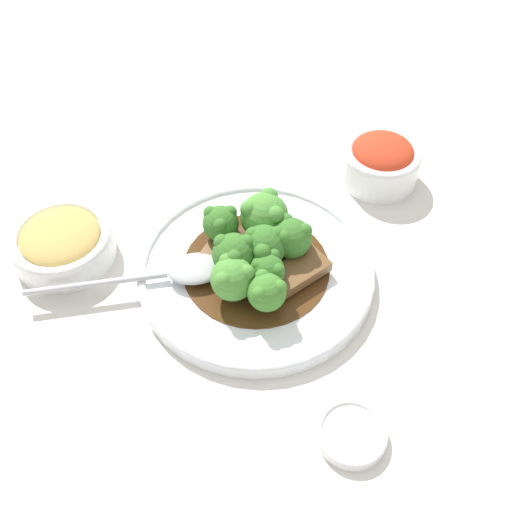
# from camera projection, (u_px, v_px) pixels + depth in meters

# --- Properties ---
(ground_plane) EXTENTS (4.00, 4.00, 0.00)m
(ground_plane) POSITION_uv_depth(u_px,v_px,m) (256.00, 275.00, 0.67)
(ground_plane) COLOR silver
(main_plate) EXTENTS (0.26, 0.26, 0.02)m
(main_plate) POSITION_uv_depth(u_px,v_px,m) (256.00, 270.00, 0.67)
(main_plate) COLOR white
(main_plate) RESTS_ON ground_plane
(beef_strip_0) EXTENTS (0.05, 0.05, 0.01)m
(beef_strip_0) POSITION_uv_depth(u_px,v_px,m) (246.00, 245.00, 0.67)
(beef_strip_0) COLOR brown
(beef_strip_0) RESTS_ON main_plate
(beef_strip_1) EXTENTS (0.05, 0.06, 0.01)m
(beef_strip_1) POSITION_uv_depth(u_px,v_px,m) (212.00, 258.00, 0.66)
(beef_strip_1) COLOR brown
(beef_strip_1) RESTS_ON main_plate
(beef_strip_2) EXTENTS (0.05, 0.07, 0.01)m
(beef_strip_2) POSITION_uv_depth(u_px,v_px,m) (299.00, 271.00, 0.64)
(beef_strip_2) COLOR brown
(beef_strip_2) RESTS_ON main_plate
(broccoli_floret_0) EXTENTS (0.05, 0.05, 0.05)m
(broccoli_floret_0) POSITION_uv_depth(u_px,v_px,m) (233.00, 278.00, 0.61)
(broccoli_floret_0) COLOR #7FA84C
(broccoli_floret_0) RESTS_ON main_plate
(broccoli_floret_1) EXTENTS (0.05, 0.05, 0.05)m
(broccoli_floret_1) POSITION_uv_depth(u_px,v_px,m) (265.00, 248.00, 0.64)
(broccoli_floret_1) COLOR #8EB756
(broccoli_floret_1) RESTS_ON main_plate
(broccoli_floret_2) EXTENTS (0.05, 0.05, 0.06)m
(broccoli_floret_2) POSITION_uv_depth(u_px,v_px,m) (264.00, 215.00, 0.66)
(broccoli_floret_2) COLOR #7FA84C
(broccoli_floret_2) RESTS_ON main_plate
(broccoli_floret_3) EXTENTS (0.04, 0.04, 0.05)m
(broccoli_floret_3) POSITION_uv_depth(u_px,v_px,m) (267.00, 292.00, 0.60)
(broccoli_floret_3) COLOR #8EB756
(broccoli_floret_3) RESTS_ON main_plate
(broccoli_floret_4) EXTENTS (0.04, 0.04, 0.05)m
(broccoli_floret_4) POSITION_uv_depth(u_px,v_px,m) (221.00, 223.00, 0.66)
(broccoli_floret_4) COLOR #8EB756
(broccoli_floret_4) RESTS_ON main_plate
(broccoli_floret_5) EXTENTS (0.04, 0.04, 0.04)m
(broccoli_floret_5) POSITION_uv_depth(u_px,v_px,m) (270.00, 269.00, 0.62)
(broccoli_floret_5) COLOR #8EB756
(broccoli_floret_5) RESTS_ON main_plate
(broccoli_floret_6) EXTENTS (0.05, 0.05, 0.05)m
(broccoli_floret_6) POSITION_uv_depth(u_px,v_px,m) (291.00, 237.00, 0.65)
(broccoli_floret_6) COLOR #8EB756
(broccoli_floret_6) RESTS_ON main_plate
(broccoli_floret_7) EXTENTS (0.05, 0.05, 0.05)m
(broccoli_floret_7) POSITION_uv_depth(u_px,v_px,m) (234.00, 254.00, 0.63)
(broccoli_floret_7) COLOR #7FA84C
(broccoli_floret_7) RESTS_ON main_plate
(serving_spoon) EXTENTS (0.07, 0.22, 0.01)m
(serving_spoon) POSITION_uv_depth(u_px,v_px,m) (180.00, 271.00, 0.65)
(serving_spoon) COLOR #B7B7BC
(serving_spoon) RESTS_ON main_plate
(side_bowl_kimchi) EXTENTS (0.10, 0.10, 0.06)m
(side_bowl_kimchi) POSITION_uv_depth(u_px,v_px,m) (381.00, 161.00, 0.75)
(side_bowl_kimchi) COLOR white
(side_bowl_kimchi) RESTS_ON ground_plane
(side_bowl_appetizer) EXTENTS (0.12, 0.12, 0.04)m
(side_bowl_appetizer) POSITION_uv_depth(u_px,v_px,m) (62.00, 242.00, 0.68)
(side_bowl_appetizer) COLOR white
(side_bowl_appetizer) RESTS_ON ground_plane
(sauce_dish) EXTENTS (0.07, 0.07, 0.01)m
(sauce_dish) POSITION_uv_depth(u_px,v_px,m) (352.00, 434.00, 0.55)
(sauce_dish) COLOR white
(sauce_dish) RESTS_ON ground_plane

